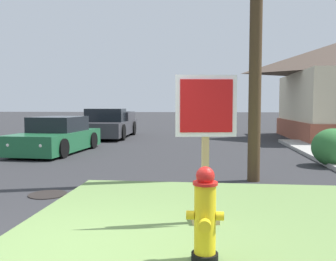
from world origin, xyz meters
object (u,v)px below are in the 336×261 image
fire_hydrant (205,216)px  stop_sign (206,150)px  pickup_truck_charcoal (109,125)px  parked_sedan_green (57,137)px  manhole_cover (48,194)px

fire_hydrant → stop_sign: bearing=90.1°
fire_hydrant → pickup_truck_charcoal: 15.27m
stop_sign → pickup_truck_charcoal: bearing=110.6°
stop_sign → parked_sedan_green: size_ratio=0.47×
manhole_cover → pickup_truck_charcoal: (-2.05, 11.71, 0.61)m
fire_hydrant → pickup_truck_charcoal: pickup_truck_charcoal is taller
fire_hydrant → stop_sign: 1.32m
fire_hydrant → pickup_truck_charcoal: size_ratio=0.18×
manhole_cover → fire_hydrant: bearing=-43.1°
stop_sign → parked_sedan_green: stop_sign is taller
manhole_cover → pickup_truck_charcoal: bearing=99.9°
stop_sign → pickup_truck_charcoal: 14.14m
manhole_cover → parked_sedan_green: bearing=111.6°
fire_hydrant → parked_sedan_green: 10.06m
stop_sign → manhole_cover: bearing=152.4°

